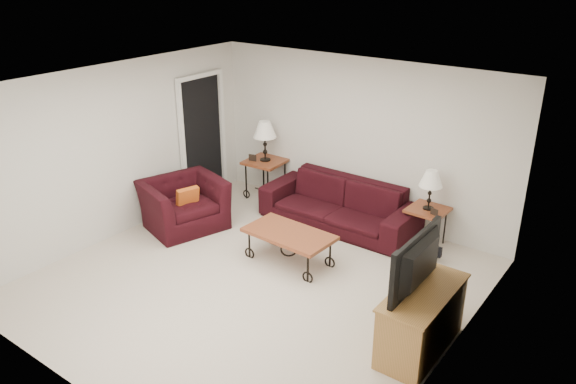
% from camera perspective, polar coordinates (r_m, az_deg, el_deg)
% --- Properties ---
extents(ground, '(5.00, 5.00, 0.00)m').
position_cam_1_polar(ground, '(7.30, -3.30, -8.99)').
color(ground, beige).
rests_on(ground, ground).
extents(wall_back, '(5.00, 0.02, 2.50)m').
position_cam_1_polar(wall_back, '(8.67, 7.11, 5.25)').
color(wall_back, silver).
rests_on(wall_back, ground).
extents(wall_front, '(5.00, 0.02, 2.50)m').
position_cam_1_polar(wall_front, '(5.27, -21.34, -8.42)').
color(wall_front, silver).
rests_on(wall_front, ground).
extents(wall_left, '(0.02, 5.00, 2.50)m').
position_cam_1_polar(wall_left, '(8.46, -16.72, 3.99)').
color(wall_left, silver).
rests_on(wall_left, ground).
extents(wall_right, '(0.02, 5.00, 2.50)m').
position_cam_1_polar(wall_right, '(5.61, 16.63, -5.79)').
color(wall_right, silver).
rests_on(wall_right, ground).
extents(ceiling, '(5.00, 5.00, 0.00)m').
position_cam_1_polar(ceiling, '(6.35, -3.82, 10.55)').
color(ceiling, white).
rests_on(ceiling, wall_back).
extents(doorway, '(0.08, 0.94, 2.04)m').
position_cam_1_polar(doorway, '(9.53, -8.64, 5.34)').
color(doorway, black).
rests_on(doorway, ground).
extents(sofa, '(2.41, 0.94, 0.70)m').
position_cam_1_polar(sofa, '(8.60, 5.18, -1.21)').
color(sofa, black).
rests_on(sofa, ground).
extents(side_table_left, '(0.66, 0.66, 0.67)m').
position_cam_1_polar(side_table_left, '(9.57, -2.28, 1.33)').
color(side_table_left, brown).
rests_on(side_table_left, ground).
extents(side_table_right, '(0.54, 0.54, 0.57)m').
position_cam_1_polar(side_table_right, '(8.25, 13.77, -3.45)').
color(side_table_right, brown).
rests_on(side_table_right, ground).
extents(lamp_left, '(0.41, 0.41, 0.67)m').
position_cam_1_polar(lamp_left, '(9.35, -2.34, 5.16)').
color(lamp_left, black).
rests_on(lamp_left, side_table_left).
extents(lamp_right, '(0.33, 0.33, 0.57)m').
position_cam_1_polar(lamp_right, '(8.02, 14.15, 0.20)').
color(lamp_right, black).
rests_on(lamp_right, side_table_right).
extents(photo_frame_left, '(0.13, 0.05, 0.11)m').
position_cam_1_polar(photo_frame_left, '(9.42, -3.60, 3.47)').
color(photo_frame_left, black).
rests_on(photo_frame_left, side_table_left).
extents(photo_frame_right, '(0.11, 0.04, 0.09)m').
position_cam_1_polar(photo_frame_right, '(7.93, 14.55, -1.96)').
color(photo_frame_right, black).
rests_on(photo_frame_right, side_table_right).
extents(coffee_table, '(1.22, 0.70, 0.45)m').
position_cam_1_polar(coffee_table, '(7.61, 0.11, -5.58)').
color(coffee_table, brown).
rests_on(coffee_table, ground).
extents(armchair, '(1.30, 1.39, 0.74)m').
position_cam_1_polar(armchair, '(8.66, -10.49, -1.20)').
color(armchair, black).
rests_on(armchair, ground).
extents(throw_pillow, '(0.19, 0.35, 0.34)m').
position_cam_1_polar(throw_pillow, '(8.47, -10.10, -0.64)').
color(throw_pillow, '#CD591A').
rests_on(throw_pillow, armchair).
extents(tv_stand, '(0.49, 1.18, 0.71)m').
position_cam_1_polar(tv_stand, '(6.16, 13.31, -12.46)').
color(tv_stand, '#A9703F').
rests_on(tv_stand, ground).
extents(television, '(0.14, 1.05, 0.61)m').
position_cam_1_polar(television, '(5.81, 13.71, -7.10)').
color(television, black).
rests_on(television, tv_stand).
extents(backpack, '(0.35, 0.28, 0.44)m').
position_cam_1_polar(backpack, '(7.94, 14.85, -5.16)').
color(backpack, black).
rests_on(backpack, ground).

